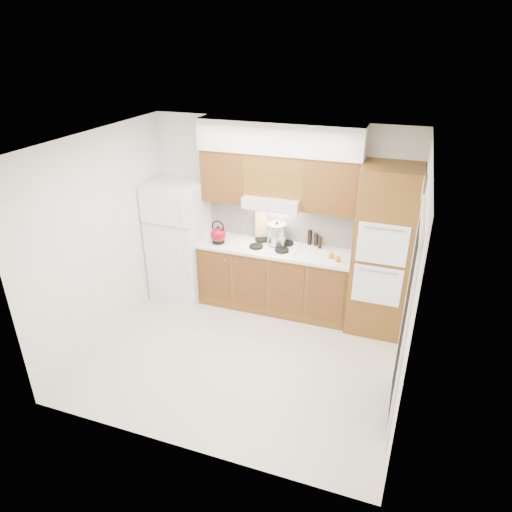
% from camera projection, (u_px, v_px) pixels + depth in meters
% --- Properties ---
extents(floor, '(3.60, 3.60, 0.00)m').
position_uv_depth(floor, '(243.00, 355.00, 5.62)').
color(floor, beige).
rests_on(floor, ground).
extents(ceiling, '(3.60, 3.60, 0.00)m').
position_uv_depth(ceiling, '(240.00, 142.00, 4.48)').
color(ceiling, white).
rests_on(ceiling, wall_back).
extents(wall_back, '(3.60, 0.02, 2.60)m').
position_uv_depth(wall_back, '(280.00, 215.00, 6.32)').
color(wall_back, white).
rests_on(wall_back, floor).
extents(wall_left, '(0.02, 3.00, 2.60)m').
position_uv_depth(wall_left, '(104.00, 239.00, 5.58)').
color(wall_left, white).
rests_on(wall_left, floor).
extents(wall_right, '(0.02, 3.00, 2.60)m').
position_uv_depth(wall_right, '(411.00, 287.00, 4.52)').
color(wall_right, white).
rests_on(wall_right, floor).
extents(fridge, '(0.75, 0.72, 1.72)m').
position_uv_depth(fridge, '(180.00, 240.00, 6.63)').
color(fridge, white).
rests_on(fridge, floor).
extents(base_cabinets, '(2.11, 0.60, 0.90)m').
position_uv_depth(base_cabinets, '(274.00, 279.00, 6.43)').
color(base_cabinets, brown).
rests_on(base_cabinets, floor).
extents(countertop, '(2.13, 0.62, 0.04)m').
position_uv_depth(countertop, '(275.00, 249.00, 6.22)').
color(countertop, white).
rests_on(countertop, base_cabinets).
extents(backsplash, '(2.11, 0.03, 0.56)m').
position_uv_depth(backsplash, '(281.00, 221.00, 6.34)').
color(backsplash, white).
rests_on(backsplash, countertop).
extents(oven_cabinet, '(0.70, 0.65, 2.20)m').
position_uv_depth(oven_cabinet, '(382.00, 252.00, 5.71)').
color(oven_cabinet, brown).
rests_on(oven_cabinet, floor).
extents(upper_cab_left, '(0.63, 0.33, 0.70)m').
position_uv_depth(upper_cab_left, '(227.00, 175.00, 6.15)').
color(upper_cab_left, brown).
rests_on(upper_cab_left, wall_back).
extents(upper_cab_right, '(0.73, 0.33, 0.70)m').
position_uv_depth(upper_cab_right, '(332.00, 185.00, 5.73)').
color(upper_cab_right, brown).
rests_on(upper_cab_right, wall_back).
extents(range_hood, '(0.75, 0.45, 0.15)m').
position_uv_depth(range_hood, '(274.00, 201.00, 6.02)').
color(range_hood, silver).
rests_on(range_hood, wall_back).
extents(upper_cab_over_hood, '(0.75, 0.33, 0.55)m').
position_uv_depth(upper_cab_over_hood, '(276.00, 174.00, 5.92)').
color(upper_cab_over_hood, brown).
rests_on(upper_cab_over_hood, range_hood).
extents(soffit, '(2.13, 0.36, 0.40)m').
position_uv_depth(soffit, '(280.00, 137.00, 5.68)').
color(soffit, silver).
rests_on(soffit, wall_back).
extents(cooktop, '(0.74, 0.50, 0.01)m').
position_uv_depth(cooktop, '(272.00, 246.00, 6.24)').
color(cooktop, white).
rests_on(cooktop, countertop).
extents(doorway, '(0.02, 0.90, 2.10)m').
position_uv_depth(doorway, '(404.00, 327.00, 4.33)').
color(doorway, black).
rests_on(doorway, floor).
extents(wall_clock, '(0.02, 0.30, 0.30)m').
position_uv_depth(wall_clock, '(424.00, 188.00, 4.61)').
color(wall_clock, '#3F3833').
rests_on(wall_clock, wall_right).
extents(kettle, '(0.28, 0.28, 0.22)m').
position_uv_depth(kettle, '(218.00, 235.00, 6.29)').
color(kettle, maroon).
rests_on(kettle, countertop).
extents(cutting_board, '(0.30, 0.21, 0.37)m').
position_uv_depth(cutting_board, '(265.00, 225.00, 6.41)').
color(cutting_board, tan).
rests_on(cutting_board, countertop).
extents(stock_pot, '(0.31, 0.31, 0.28)m').
position_uv_depth(stock_pot, '(277.00, 234.00, 6.21)').
color(stock_pot, '#B7B7BC').
rests_on(stock_pot, cooktop).
extents(condiment_a, '(0.07, 0.07, 0.21)m').
position_uv_depth(condiment_a, '(310.00, 237.00, 6.26)').
color(condiment_a, black).
rests_on(condiment_a, countertop).
extents(condiment_b, '(0.07, 0.07, 0.16)m').
position_uv_depth(condiment_b, '(320.00, 243.00, 6.16)').
color(condiment_b, black).
rests_on(condiment_b, countertop).
extents(condiment_c, '(0.07, 0.07, 0.17)m').
position_uv_depth(condiment_c, '(316.00, 239.00, 6.24)').
color(condiment_c, black).
rests_on(condiment_c, countertop).
extents(orange_near, '(0.10, 0.10, 0.08)m').
position_uv_depth(orange_near, '(337.00, 259.00, 5.81)').
color(orange_near, orange).
rests_on(orange_near, countertop).
extents(orange_far, '(0.10, 0.10, 0.08)m').
position_uv_depth(orange_far, '(331.00, 255.00, 5.90)').
color(orange_far, orange).
rests_on(orange_far, countertop).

